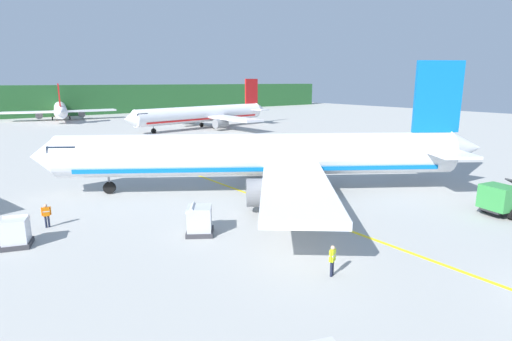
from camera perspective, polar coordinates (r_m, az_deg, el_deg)
ground at (r=57.22m, az=-14.53°, el=1.91°), size 240.00×320.00×0.20m
distant_treeline at (r=133.01m, az=-28.45°, el=8.65°), size 216.00×6.00×8.95m
airliner_foreground at (r=37.04m, az=1.26°, el=2.16°), size 36.44×31.04×11.90m
airliner_mid_apron at (r=89.03m, az=-7.29°, el=7.91°), size 37.22×30.81×10.62m
airliner_far_taxiway at (r=120.01m, az=-25.99°, el=7.79°), size 27.64×33.24×9.55m
airliner_distant at (r=163.58m, az=-20.92°, el=8.86°), size 19.04×22.95×6.54m
service_truck_catering at (r=36.64m, az=32.12°, el=-3.50°), size 7.39×3.56×2.78m
cargo_container_near at (r=29.25m, az=-30.88°, el=-7.54°), size 2.05×2.05×1.93m
cargo_container_mid at (r=27.34m, az=-8.06°, el=-7.01°), size 2.45×2.45×2.06m
crew_marshaller at (r=31.85m, az=-27.57°, el=-5.45°), size 0.62×0.30×1.71m
crew_loader_left at (r=21.92m, az=10.77°, el=-12.10°), size 0.59×0.38×1.71m
apron_guide_line at (r=33.25m, az=3.87°, el=-5.10°), size 0.30×60.00×0.01m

